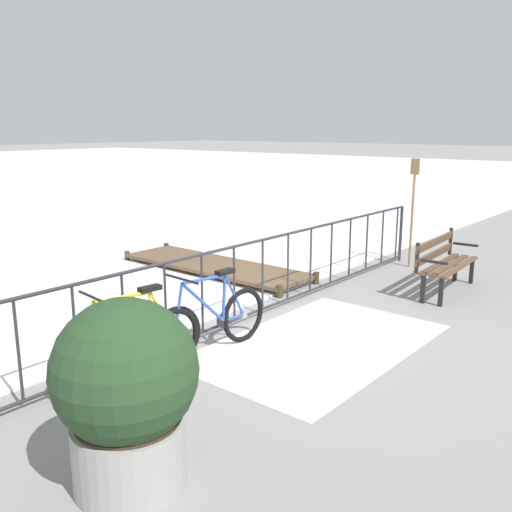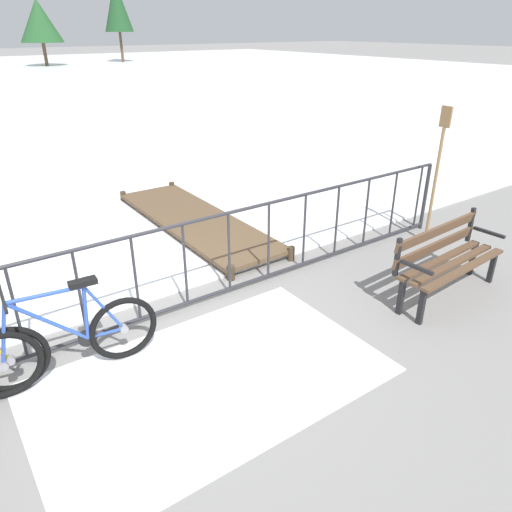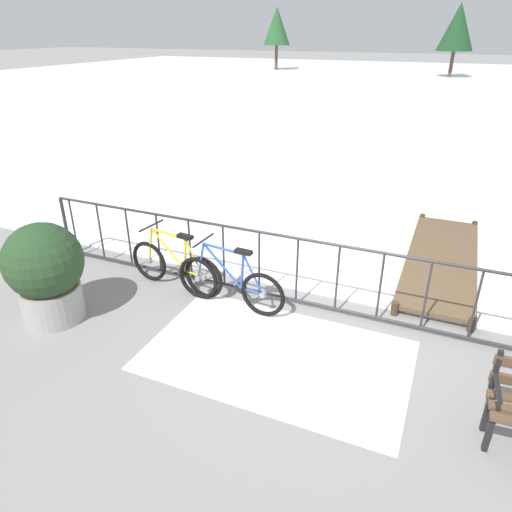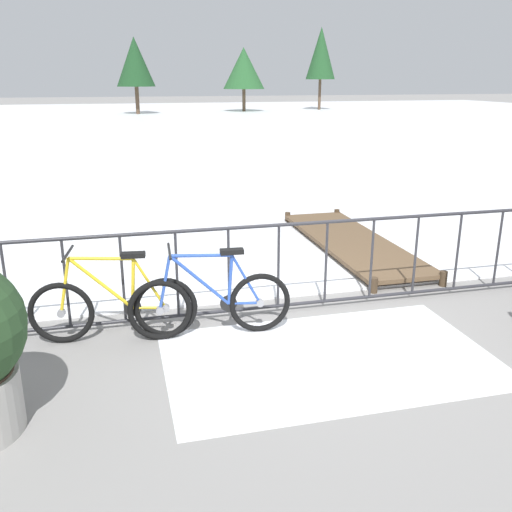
# 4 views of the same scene
# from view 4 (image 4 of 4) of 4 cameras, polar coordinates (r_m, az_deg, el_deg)

# --- Properties ---
(ground_plane) EXTENTS (160.00, 160.00, 0.00)m
(ground_plane) POSITION_cam_4_polar(r_m,az_deg,el_deg) (6.61, 4.66, -5.51)
(ground_plane) COLOR gray
(frozen_pond) EXTENTS (80.00, 56.00, 0.03)m
(frozen_pond) POSITION_cam_4_polar(r_m,az_deg,el_deg) (34.29, -11.03, 13.15)
(frozen_pond) COLOR white
(frozen_pond) RESTS_ON ground
(snow_patch) EXTENTS (3.17, 1.94, 0.01)m
(snow_patch) POSITION_cam_4_polar(r_m,az_deg,el_deg) (5.56, 7.48, -10.32)
(snow_patch) COLOR white
(snow_patch) RESTS_ON ground
(railing_fence) EXTENTS (9.06, 0.06, 1.07)m
(railing_fence) POSITION_cam_4_polar(r_m,az_deg,el_deg) (6.41, 4.79, -0.91)
(railing_fence) COLOR #2D2D33
(railing_fence) RESTS_ON ground
(bicycle_near_railing) EXTENTS (1.71, 0.52, 0.97)m
(bicycle_near_railing) POSITION_cam_4_polar(r_m,az_deg,el_deg) (5.90, -14.34, -5.08)
(bicycle_near_railing) COLOR black
(bicycle_near_railing) RESTS_ON ground
(bicycle_second) EXTENTS (1.71, 0.52, 0.97)m
(bicycle_second) POSITION_cam_4_polar(r_m,az_deg,el_deg) (5.84, -4.64, -4.83)
(bicycle_second) COLOR black
(bicycle_second) RESTS_ON ground
(wooden_dock) EXTENTS (1.10, 3.79, 0.20)m
(wooden_dock) POSITION_cam_4_polar(r_m,az_deg,el_deg) (9.00, 9.77, 1.48)
(wooden_dock) COLOR brown
(wooden_dock) RESTS_ON ground
(tree_west_mid) EXTENTS (3.27, 3.27, 4.90)m
(tree_west_mid) POSITION_cam_4_polar(r_m,az_deg,el_deg) (46.28, -1.27, 18.69)
(tree_west_mid) COLOR brown
(tree_west_mid) RESTS_ON ground
(tree_centre) EXTENTS (2.80, 2.80, 5.47)m
(tree_centre) POSITION_cam_4_polar(r_m,az_deg,el_deg) (43.82, -12.31, 18.87)
(tree_centre) COLOR brown
(tree_centre) RESTS_ON ground
(tree_east_mid) EXTENTS (2.44, 2.44, 6.61)m
(tree_east_mid) POSITION_cam_4_polar(r_m,az_deg,el_deg) (49.21, 6.68, 19.93)
(tree_east_mid) COLOR brown
(tree_east_mid) RESTS_ON ground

